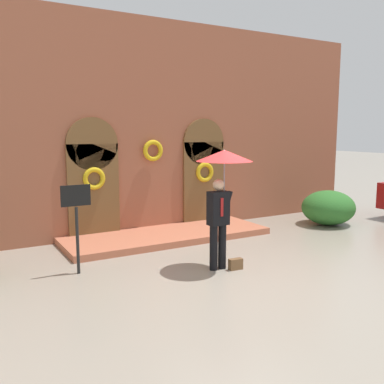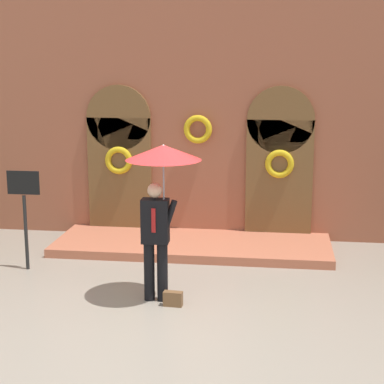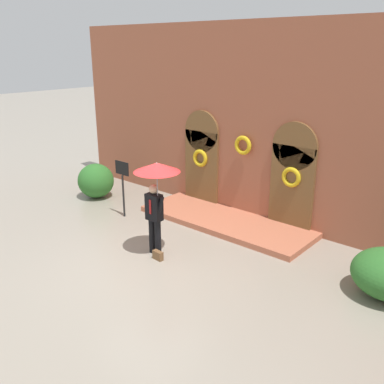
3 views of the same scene
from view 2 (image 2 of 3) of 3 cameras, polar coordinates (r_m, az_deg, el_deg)
name	(u,v)px [view 2 (image 2 of 3)]	position (r m, az deg, el deg)	size (l,w,h in m)	color
ground_plane	(164,311)	(9.41, -2.49, -10.53)	(80.00, 80.00, 0.00)	gray
building_facade	(200,104)	(12.83, 0.70, 7.87)	(14.00, 2.30, 5.60)	#9E563D
person_with_umbrella	(161,175)	(9.27, -2.74, 1.48)	(1.10, 1.10, 2.36)	black
handbag	(173,299)	(9.55, -1.70, -9.47)	(0.28, 0.12, 0.22)	brown
sign_post	(24,203)	(11.20, -14.68, -0.98)	(0.56, 0.06, 1.72)	black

